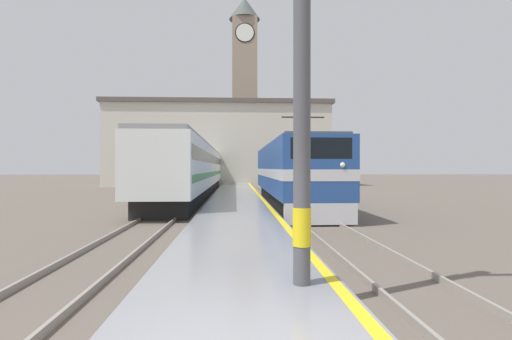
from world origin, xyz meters
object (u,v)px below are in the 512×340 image
(passenger_train, at_px, (204,169))
(clock_tower, at_px, (245,85))
(locomotive_train, at_px, (291,174))
(catenary_mast, at_px, (307,50))

(passenger_train, bearing_deg, clock_tower, 76.16)
(locomotive_train, relative_size, passenger_train, 0.32)
(locomotive_train, xyz_separation_m, clock_tower, (-1.85, 37.05, 12.78))
(clock_tower, bearing_deg, passenger_train, -103.84)
(locomotive_train, xyz_separation_m, passenger_train, (-6.41, 18.53, 0.24))
(passenger_train, xyz_separation_m, catenary_mast, (4.33, -35.17, 1.93))
(passenger_train, xyz_separation_m, clock_tower, (4.56, 18.52, 12.54))
(locomotive_train, height_order, catenary_mast, catenary_mast)
(passenger_train, relative_size, catenary_mast, 6.94)
(passenger_train, height_order, clock_tower, clock_tower)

